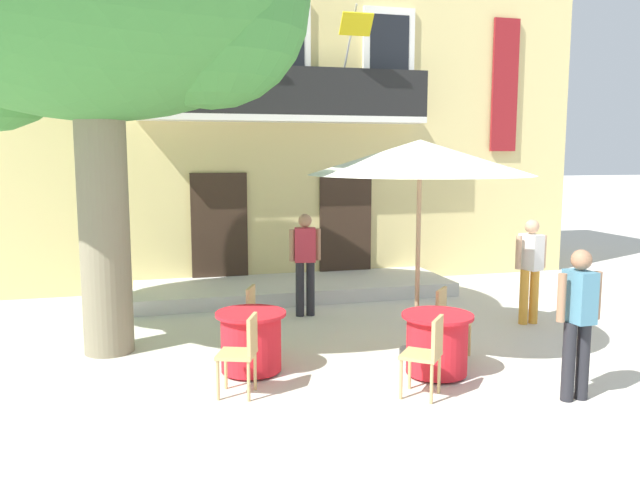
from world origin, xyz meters
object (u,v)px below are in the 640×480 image
cafe_table_near_tree (437,344)px  cafe_chair_middle_0 (243,349)px  pedestrian_near_entrance (578,316)px  pedestrian_by_tree (530,265)px  cafe_chair_near_tree_0 (428,351)px  cafe_umbrella (420,158)px  cafe_chair_near_tree_1 (448,318)px  pedestrian_mid_plaza (305,259)px  cafe_chair_middle_1 (259,315)px  ground_planter_left (111,287)px  cafe_table_middle (251,341)px

cafe_table_near_tree → cafe_chair_middle_0: cafe_chair_middle_0 is taller
pedestrian_near_entrance → cafe_table_near_tree: bearing=134.8°
pedestrian_by_tree → cafe_chair_near_tree_0: bearing=-139.7°
cafe_umbrella → pedestrian_near_entrance: cafe_umbrella is taller
cafe_chair_near_tree_0 → cafe_chair_near_tree_1: size_ratio=1.00×
cafe_chair_middle_0 → cafe_umbrella: bearing=18.6°
cafe_chair_near_tree_0 → pedestrian_mid_plaza: 3.88m
cafe_chair_middle_0 → pedestrian_by_tree: (4.80, 1.84, 0.41)m
cafe_chair_middle_0 → cafe_chair_middle_1: bearing=73.8°
pedestrian_near_entrance → pedestrian_mid_plaza: bearing=114.4°
cafe_chair_near_tree_0 → pedestrian_by_tree: 3.77m
cafe_chair_middle_0 → ground_planter_left: 4.84m
cafe_table_near_tree → cafe_table_middle: size_ratio=1.00×
pedestrian_mid_plaza → cafe_chair_middle_0: bearing=-115.0°
ground_planter_left → pedestrian_by_tree: bearing=-23.0°
pedestrian_by_tree → cafe_chair_near_tree_1: bearing=-149.1°
cafe_chair_near_tree_0 → cafe_table_middle: (-1.74, 1.32, -0.14)m
ground_planter_left → cafe_table_middle: bearing=-64.6°
cafe_chair_middle_0 → pedestrian_by_tree: bearing=20.9°
cafe_table_middle → cafe_chair_near_tree_0: bearing=-37.1°
cafe_chair_middle_1 → cafe_table_near_tree: bearing=-36.0°
ground_planter_left → pedestrian_mid_plaza: 3.44m
cafe_chair_near_tree_1 → cafe_chair_middle_1: size_ratio=1.00×
cafe_umbrella → pedestrian_near_entrance: bearing=-61.3°
cafe_umbrella → pedestrian_by_tree: 3.07m
cafe_table_near_tree → cafe_chair_near_tree_0: 0.77m
cafe_table_near_tree → pedestrian_near_entrance: (1.11, -1.12, 0.55)m
cafe_table_near_tree → cafe_umbrella: 2.35m
cafe_chair_near_tree_1 → pedestrian_near_entrance: pedestrian_near_entrance is taller
cafe_chair_middle_0 → cafe_table_middle: bearing=74.4°
cafe_chair_near_tree_1 → cafe_chair_middle_1: bearing=161.4°
cafe_umbrella → pedestrian_mid_plaza: bearing=110.8°
cafe_table_middle → ground_planter_left: (-1.82, 3.83, -0.01)m
cafe_chair_middle_0 → pedestrian_mid_plaza: 3.61m
cafe_chair_near_tree_1 → cafe_chair_middle_0: 2.88m
pedestrian_mid_plaza → cafe_chair_near_tree_0: bearing=-83.6°
pedestrian_near_entrance → pedestrian_by_tree: (1.33, 2.91, -0.00)m
pedestrian_near_entrance → pedestrian_mid_plaza: 4.75m
cafe_chair_near_tree_1 → pedestrian_near_entrance: (0.66, -1.72, 0.41)m
cafe_chair_middle_1 → ground_planter_left: 3.72m
cafe_chair_near_tree_0 → cafe_chair_near_tree_1: same height
pedestrian_by_tree → ground_planter_left: bearing=157.0°
cafe_chair_near_tree_1 → cafe_table_middle: size_ratio=1.05×
cafe_chair_near_tree_0 → cafe_chair_near_tree_1: (0.87, 1.23, 0.00)m
ground_planter_left → pedestrian_by_tree: size_ratio=0.41×
cafe_table_middle → ground_planter_left: 4.24m
cafe_chair_near_tree_1 → ground_planter_left: 5.91m
cafe_table_near_tree → cafe_chair_middle_1: size_ratio=0.95×
cafe_chair_near_tree_1 → pedestrian_by_tree: (1.99, 1.19, 0.41)m
cafe_table_near_tree → pedestrian_near_entrance: pedestrian_near_entrance is taller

